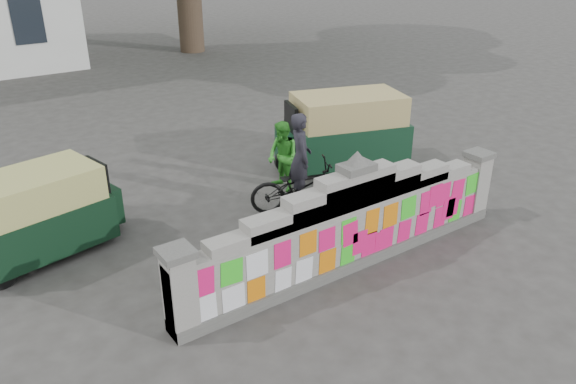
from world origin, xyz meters
name	(u,v)px	position (x,y,z in m)	size (l,w,h in m)	color
ground	(351,265)	(0.00, 0.00, 0.00)	(100.00, 100.00, 0.00)	#383533
parapet_wall	(354,225)	(0.00, -0.01, 0.75)	(6.48, 0.44, 2.01)	#4C4C49
cyclist_bike	(300,187)	(0.49, 2.10, 0.51)	(0.68, 1.95, 1.03)	black
cyclist_rider	(300,170)	(0.49, 2.10, 0.87)	(0.63, 0.42, 1.74)	black
pedestrian	(283,157)	(0.78, 3.13, 0.74)	(0.72, 0.56, 1.48)	green
rickshaw_left	(39,213)	(-4.02, 3.29, 0.77)	(2.75, 1.67, 1.48)	black
rickshaw_right	(344,130)	(2.70, 3.42, 0.88)	(3.14, 2.14, 1.69)	#113420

